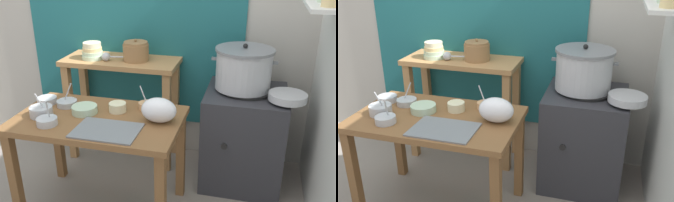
{
  "view_description": "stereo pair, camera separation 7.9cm",
  "coord_description": "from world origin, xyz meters",
  "views": [
    {
      "loc": [
        0.91,
        -1.92,
        1.76
      ],
      "look_at": [
        0.36,
        0.25,
        0.82
      ],
      "focal_mm": 39.42,
      "sensor_mm": 36.0,
      "label": 1
    },
    {
      "loc": [
        0.98,
        -1.9,
        1.76
      ],
      "look_at": [
        0.36,
        0.25,
        0.82
      ],
      "focal_mm": 39.42,
      "sensor_mm": 36.0,
      "label": 2
    }
  ],
  "objects": [
    {
      "name": "ladle",
      "position": [
        -0.27,
        0.76,
        0.94
      ],
      "size": [
        0.28,
        0.08,
        0.07
      ],
      "color": "#B7BABF",
      "rests_on": "back_shelf_table"
    },
    {
      "name": "back_shelf_table",
      "position": [
        -0.19,
        0.83,
        0.68
      ],
      "size": [
        0.96,
        0.4,
        0.9
      ],
      "color": "#B27F4C",
      "rests_on": "ground"
    },
    {
      "name": "wall_back",
      "position": [
        0.08,
        1.1,
        1.3
      ],
      "size": [
        4.4,
        0.12,
        2.6
      ],
      "color": "#B2ADA3",
      "rests_on": "ground"
    },
    {
      "name": "plastic_bag",
      "position": [
        0.33,
        0.13,
        0.8
      ],
      "size": [
        0.23,
        0.16,
        0.16
      ],
      "primitive_type": "ellipsoid",
      "color": "white",
      "rests_on": "prep_table"
    },
    {
      "name": "prep_bowl_2",
      "position": [
        0.19,
        0.31,
        0.75
      ],
      "size": [
        0.11,
        0.11,
        0.16
      ],
      "color": "tan",
      "rests_on": "prep_table"
    },
    {
      "name": "prep_bowl_0",
      "position": [
        -0.19,
        0.14,
        0.75
      ],
      "size": [
        0.17,
        0.17,
        0.05
      ],
      "color": "#B7D1AD",
      "rests_on": "prep_table"
    },
    {
      "name": "prep_bowl_6",
      "position": [
        -0.45,
        0.03,
        0.76
      ],
      "size": [
        0.15,
        0.15,
        0.17
      ],
      "color": "#B7BABF",
      "rests_on": "prep_table"
    },
    {
      "name": "steamer_pot",
      "position": [
        0.82,
        0.72,
        0.93
      ],
      "size": [
        0.48,
        0.43,
        0.34
      ],
      "color": "#B7BABF",
      "rests_on": "stove_block"
    },
    {
      "name": "prep_bowl_4",
      "position": [
        -0.53,
        0.23,
        0.74
      ],
      "size": [
        0.14,
        0.14,
        0.04
      ],
      "color": "#B7BABF",
      "rests_on": "prep_table"
    },
    {
      "name": "clay_pot",
      "position": [
        -0.05,
        0.83,
        0.98
      ],
      "size": [
        0.21,
        0.21,
        0.18
      ],
      "color": "olive",
      "rests_on": "back_shelf_table"
    },
    {
      "name": "prep_bowl_1",
      "position": [
        -0.34,
        -0.08,
        0.75
      ],
      "size": [
        0.13,
        0.13,
        0.18
      ],
      "color": "#B7BABF",
      "rests_on": "prep_table"
    },
    {
      "name": "prep_bowl_3",
      "position": [
        -0.36,
        0.22,
        0.74
      ],
      "size": [
        0.14,
        0.14,
        0.16
      ],
      "color": "#B7BABF",
      "rests_on": "prep_table"
    },
    {
      "name": "bowl_stack_enamel",
      "position": [
        -0.41,
        0.79,
        0.96
      ],
      "size": [
        0.18,
        0.18,
        0.14
      ],
      "color": "#B7D1AD",
      "rests_on": "back_shelf_table"
    },
    {
      "name": "stove_block",
      "position": [
        0.86,
        0.7,
        0.38
      ],
      "size": [
        0.6,
        0.61,
        0.78
      ],
      "color": "#2D2D33",
      "rests_on": "ground"
    },
    {
      "name": "wide_pan",
      "position": [
        1.13,
        0.56,
        0.8
      ],
      "size": [
        0.26,
        0.26,
        0.05
      ],
      "primitive_type": "cylinder",
      "color": "#B7BABF",
      "rests_on": "stove_block"
    },
    {
      "name": "serving_tray",
      "position": [
        0.06,
        -0.07,
        0.72
      ],
      "size": [
        0.4,
        0.28,
        0.01
      ],
      "primitive_type": "cube",
      "color": "slate",
      "rests_on": "prep_table"
    },
    {
      "name": "prep_bowl_5",
      "position": [
        0.02,
        0.22,
        0.75
      ],
      "size": [
        0.12,
        0.12,
        0.06
      ],
      "color": "beige",
      "rests_on": "prep_table"
    },
    {
      "name": "prep_table",
      "position": [
        -0.07,
        0.1,
        0.61
      ],
      "size": [
        1.1,
        0.66,
        0.72
      ],
      "color": "brown",
      "rests_on": "ground"
    }
  ]
}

